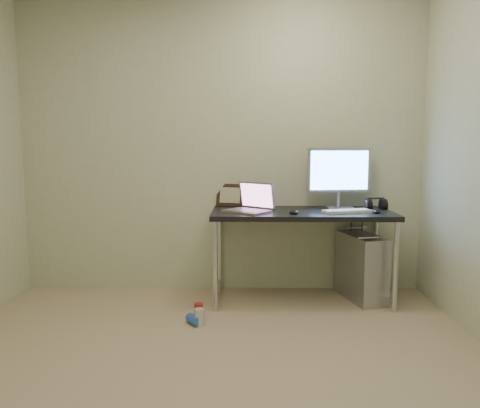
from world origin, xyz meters
The scene contains 17 objects.
floor centered at (0.00, 0.00, 0.00)m, with size 3.50×3.50×0.00m, color tan.
wall_back centered at (0.00, 1.75, 1.25)m, with size 3.50×0.02×2.50m, color beige.
desk centered at (0.67, 1.43, 0.66)m, with size 1.46×0.64×0.75m.
tower_computer centered at (1.18, 1.47, 0.27)m, with size 0.35×0.56×0.58m.
cable_a centered at (1.13, 1.70, 0.40)m, with size 0.01×0.01×0.70m, color black.
cable_b centered at (1.22, 1.68, 0.38)m, with size 0.01×0.01×0.72m, color black.
can_red centered at (-0.13, 0.98, 0.06)m, with size 0.07×0.07×0.12m, color #B21F1B.
can_white centered at (-0.11, 0.86, 0.06)m, with size 0.07×0.07×0.12m, color silver.
can_blue centered at (-0.16, 0.87, 0.03)m, with size 0.07×0.07×0.13m, color blue.
laptop centered at (0.26, 1.38, 0.80)m, with size 0.44×0.42×0.23m.
monitor centered at (1.01, 1.62, 1.05)m, with size 0.54×0.18×0.51m.
keyboard centered at (1.02, 1.33, 0.76)m, with size 0.38×0.12×0.02m, color white.
mouse_right centered at (1.25, 1.32, 0.77)m, with size 0.06×0.10×0.03m, color black.
mouse_left centered at (0.59, 1.27, 0.77)m, with size 0.08×0.12×0.04m, color black.
headphones centered at (1.31, 1.56, 0.78)m, with size 0.19×0.11×0.12m.
picture_frame centered at (0.08, 1.73, 0.85)m, with size 0.24×0.03×0.20m, color black.
webcam centered at (0.26, 1.72, 0.83)m, with size 0.04×0.03×0.11m.
Camera 1 is at (0.22, -2.35, 1.28)m, focal length 35.00 mm.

